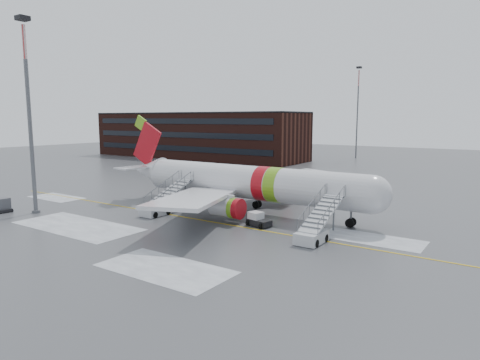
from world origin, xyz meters
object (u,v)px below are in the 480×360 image
Objects in this scene: uld_container at (2,205)px; pushback_tug at (258,220)px; light_mast_near at (29,113)px; airstair_aft at (160,205)px; airliner at (243,182)px; airstair_fwd at (315,229)px.

pushback_tug is at bearing 21.69° from uld_container.
light_mast_near is (-24.25, -9.18, 10.71)m from pushback_tug.
light_mast_near is (-12.32, -7.52, 10.26)m from airstair_aft.
airliner is 27.96m from uld_container.
airstair_fwd is 2.91× the size of pushback_tug.
light_mast_near is (3.63, 1.91, 10.56)m from uld_container.
uld_container is (-34.85, -9.43, -0.30)m from airstair_fwd.
airstair_fwd and airstair_aft have the same top height.
airstair_fwd is 1.00× the size of airstair_aft.
light_mast_near is at bearing -166.46° from airstair_fwd.
airstair_aft reaches higher than uld_container.
light_mast_near is at bearing -159.26° from pushback_tug.
airstair_fwd is at bearing 0.00° from airstair_aft.
light_mast_near is at bearing -148.62° from airstair_aft.
airstair_fwd is at bearing -28.47° from airliner.
airliner is at bearing 151.53° from airstair_fwd.
airstair_aft is 17.71m from light_mast_near.
airliner is 13.25× the size of pushback_tug.
pushback_tug is 0.12× the size of light_mast_near.
airliner is 25.05m from light_mast_near.
airstair_fwd is 3.68× the size of uld_container.
uld_container is 11.33m from light_mast_near.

